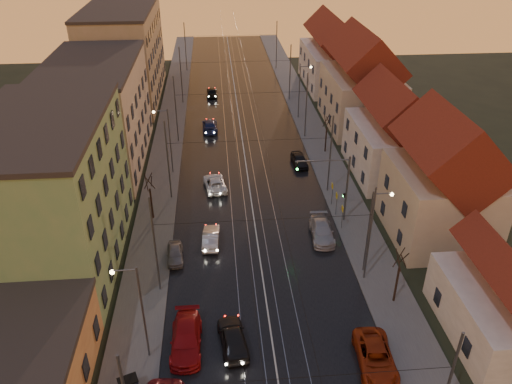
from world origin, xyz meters
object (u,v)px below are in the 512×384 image
object	(u,v)px
driving_car_1	(211,237)
parked_right_1	(322,231)
street_lamp_3	(302,86)
driving_car_2	(215,183)
street_lamp_0	(137,305)
parked_right_2	(299,160)
parked_left_2	(186,339)
street_lamp_2	(167,135)
parked_left_3	(175,253)
street_lamp_1	(373,224)
driving_car_3	(210,125)
traffic_light_mast	(337,181)
driving_car_4	(212,92)
driving_car_0	(233,338)
parked_right_0	(376,357)

from	to	relation	value
driving_car_1	parked_right_1	bearing A→B (deg)	-176.33
street_lamp_3	driving_car_2	world-z (taller)	street_lamp_3
street_lamp_0	parked_right_1	xyz separation A→B (m)	(15.30, 13.38, -4.15)
parked_right_2	parked_left_2	bearing A→B (deg)	-117.22
street_lamp_2	parked_right_1	size ratio (longest dim) A/B	1.58
street_lamp_2	parked_right_2	world-z (taller)	street_lamp_2
parked_left_2	parked_left_3	size ratio (longest dim) A/B	1.51
street_lamp_1	driving_car_3	world-z (taller)	street_lamp_1
traffic_light_mast	parked_right_2	xyz separation A→B (m)	(-1.51, 12.64, -3.89)
driving_car_1	parked_left_2	world-z (taller)	parked_left_2
street_lamp_2	driving_car_2	size ratio (longest dim) A/B	1.66
parked_right_1	driving_car_2	bearing A→B (deg)	137.06
driving_car_3	parked_left_3	bearing A→B (deg)	82.06
driving_car_2	driving_car_4	distance (m)	31.27
parked_left_2	driving_car_0	bearing A→B (deg)	-2.58
driving_car_0	driving_car_4	bearing A→B (deg)	-96.27
street_lamp_3	parked_right_1	bearing A→B (deg)	-95.42
driving_car_4	driving_car_0	bearing A→B (deg)	91.29
traffic_light_mast	driving_car_2	xyz separation A→B (m)	(-11.86, 7.73, -3.93)
parked_right_1	traffic_light_mast	bearing A→B (deg)	58.46
street_lamp_2	driving_car_4	size ratio (longest dim) A/B	1.85
parked_right_1	parked_right_2	size ratio (longest dim) A/B	1.22
driving_car_3	parked_right_0	size ratio (longest dim) A/B	0.96
street_lamp_2	parked_left_2	bearing A→B (deg)	-83.93
driving_car_0	driving_car_2	size ratio (longest dim) A/B	0.96
driving_car_0	traffic_light_mast	bearing A→B (deg)	-132.38
street_lamp_2	parked_left_2	world-z (taller)	street_lamp_2
traffic_light_mast	driving_car_4	size ratio (longest dim) A/B	1.67
driving_car_0	parked_left_3	world-z (taller)	driving_car_0
street_lamp_0	traffic_light_mast	xyz separation A→B (m)	(17.10, 16.00, -0.29)
parked_left_2	traffic_light_mast	bearing A→B (deg)	47.87
street_lamp_3	parked_right_0	xyz separation A→B (m)	(-2.25, -46.07, -4.15)
street_lamp_2	parked_right_2	xyz separation A→B (m)	(15.59, 0.64, -4.18)
street_lamp_2	driving_car_4	bearing A→B (deg)	79.15
street_lamp_1	parked_left_2	xyz separation A→B (m)	(-15.30, -7.32, -4.11)
street_lamp_1	street_lamp_2	world-z (taller)	same
street_lamp_2	parked_right_1	xyz separation A→B (m)	(15.30, -14.62, -4.15)
street_lamp_2	street_lamp_3	xyz separation A→B (m)	(18.21, 16.00, 0.00)
street_lamp_1	driving_car_1	distance (m)	15.04
traffic_light_mast	parked_right_0	xyz separation A→B (m)	(-1.14, -18.07, -3.86)
traffic_light_mast	driving_car_4	distance (m)	40.96
driving_car_1	driving_car_3	bearing A→B (deg)	-87.14
street_lamp_2	street_lamp_3	size ratio (longest dim) A/B	1.00
driving_car_0	driving_car_1	xyz separation A→B (m)	(-1.49, 12.75, -0.09)
driving_car_1	driving_car_2	bearing A→B (deg)	-89.76
driving_car_4	parked_right_0	xyz separation A→B (m)	(10.78, -57.07, -0.00)
street_lamp_0	parked_right_2	xyz separation A→B (m)	(15.59, 28.64, -4.18)
street_lamp_2	driving_car_3	world-z (taller)	street_lamp_2
street_lamp_2	driving_car_2	world-z (taller)	street_lamp_2
street_lamp_3	street_lamp_1	bearing A→B (deg)	-90.00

